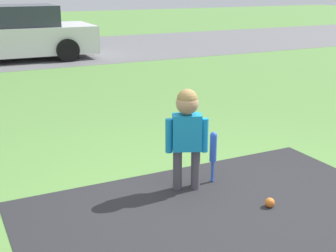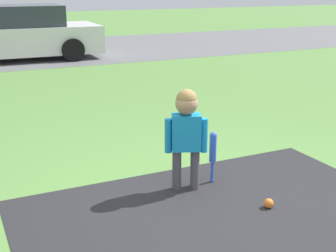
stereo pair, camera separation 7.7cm
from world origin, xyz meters
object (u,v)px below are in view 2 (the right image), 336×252
at_px(child, 186,126).
at_px(baseball_bat, 213,150).
at_px(sports_ball, 269,203).
at_px(parked_car, 13,34).

bearing_deg(child, baseball_bat, 28.29).
relative_size(child, baseball_bat, 1.87).
relative_size(sports_ball, parked_car, 0.02).
xyz_separation_m(child, baseball_bat, (0.32, 0.03, -0.30)).
bearing_deg(baseball_bat, sports_ball, -76.54).
distance_m(baseball_bat, parked_car, 9.09).
distance_m(child, sports_ball, 1.03).
bearing_deg(sports_ball, child, 125.56).
relative_size(baseball_bat, parked_car, 0.12).
bearing_deg(parked_car, baseball_bat, 95.90).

